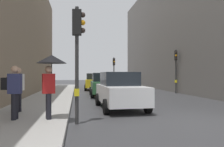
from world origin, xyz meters
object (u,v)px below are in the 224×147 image
traffic_light_mid_street (176,63)px  pedestrian_with_umbrella (51,69)px  car_yellow_taxi (94,82)px  pedestrian_with_grey_backpack (13,89)px  traffic_light_far_median (114,67)px  car_green_estate (103,85)px  pedestrian_with_black_backpack (17,87)px  traffic_light_near_left (78,43)px  car_white_compact (120,90)px  car_silver_hatchback (122,80)px

traffic_light_mid_street → pedestrian_with_umbrella: (-9.38, -10.52, -0.79)m
car_yellow_taxi → pedestrian_with_grey_backpack: bearing=-103.7°
traffic_light_far_median → car_green_estate: traffic_light_far_median is taller
car_yellow_taxi → pedestrian_with_black_backpack: pedestrian_with_black_backpack is taller
traffic_light_near_left → traffic_light_mid_street: bearing=51.7°
traffic_light_far_median → car_white_compact: size_ratio=0.86×
traffic_light_far_median → pedestrian_with_umbrella: 18.84m
traffic_light_mid_street → car_silver_hatchback: (-1.91, 14.39, -1.75)m
car_yellow_taxi → pedestrian_with_grey_backpack: pedestrian_with_grey_backpack is taller
car_silver_hatchback → car_white_compact: same height
traffic_light_near_left → pedestrian_with_umbrella: bearing=166.2°
car_silver_hatchback → car_green_estate: bearing=-106.2°
car_white_compact → car_green_estate: size_ratio=1.00×
traffic_light_far_median → pedestrian_with_umbrella: size_ratio=1.71×
car_yellow_taxi → car_silver_hatchback: same height
pedestrian_with_black_backpack → pedestrian_with_grey_backpack: (0.27, -1.51, 0.00)m
pedestrian_with_black_backpack → car_green_estate: bearing=59.9°
pedestrian_with_black_backpack → pedestrian_with_grey_backpack: same height
pedestrian_with_black_backpack → pedestrian_with_grey_backpack: size_ratio=1.00×
traffic_light_near_left → car_white_compact: 4.06m
traffic_light_far_median → car_white_compact: (-2.26, -15.30, -1.65)m
traffic_light_mid_street → traffic_light_far_median: bearing=119.0°
car_silver_hatchback → pedestrian_with_grey_backpack: bearing=-109.2°
traffic_light_mid_street → car_silver_hatchback: traffic_light_mid_street is taller
pedestrian_with_umbrella → car_silver_hatchback: bearing=73.3°
traffic_light_mid_street → traffic_light_near_left: (-8.49, -10.73, 0.05)m
pedestrian_with_umbrella → car_yellow_taxi: bearing=80.5°
pedestrian_with_grey_backpack → traffic_light_near_left: bearing=-7.8°
traffic_light_far_median → pedestrian_with_umbrella: (-5.17, -18.10, -0.69)m
traffic_light_mid_street → pedestrian_with_black_backpack: size_ratio=2.15×
traffic_light_near_left → pedestrian_with_umbrella: traffic_light_near_left is taller
car_yellow_taxi → pedestrian_with_umbrella: size_ratio=2.01×
traffic_light_far_median → car_green_estate: (-2.33, -9.10, -1.65)m
traffic_light_near_left → car_white_compact: size_ratio=0.91×
traffic_light_far_median → car_yellow_taxi: bearing=-139.8°
pedestrian_with_umbrella → traffic_light_far_median: bearing=74.1°
traffic_light_far_median → car_white_compact: bearing=-98.4°
traffic_light_mid_street → car_silver_hatchback: 14.62m
car_green_estate → pedestrian_with_black_backpack: 8.60m
pedestrian_with_umbrella → pedestrian_with_grey_backpack: pedestrian_with_umbrella is taller
traffic_light_far_median → traffic_light_near_left: 18.81m
traffic_light_mid_street → car_white_compact: (-6.47, -7.71, -1.75)m
traffic_light_near_left → car_silver_hatchback: 26.03m
car_silver_hatchback → car_white_compact: (-4.56, -22.10, 0.00)m
pedestrian_with_black_backpack → pedestrian_with_umbrella: bearing=-46.9°
pedestrian_with_grey_backpack → traffic_light_far_median: bearing=70.6°
car_silver_hatchback → car_green_estate: same height
traffic_light_mid_street → car_yellow_taxi: 8.83m
traffic_light_mid_street → pedestrian_with_black_backpack: 14.13m
traffic_light_far_median → car_yellow_taxi: (-2.49, -2.10, -1.65)m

